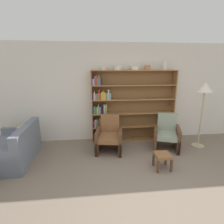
{
  "coord_description": "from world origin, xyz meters",
  "views": [
    {
      "loc": [
        -0.98,
        -2.39,
        2.09
      ],
      "look_at": [
        -0.51,
        2.03,
        0.95
      ],
      "focal_mm": 28.0,
      "sensor_mm": 36.0,
      "label": 1
    }
  ],
  "objects": [
    {
      "name": "bookshelf",
      "position": [
        -0.07,
        2.39,
        1.0
      ],
      "size": [
        2.36,
        0.3,
        2.02
      ],
      "color": "olive",
      "rests_on": "ground"
    },
    {
      "name": "bowl_brass",
      "position": [
        0.49,
        2.37,
        2.09
      ],
      "size": [
        0.17,
        0.17,
        0.12
      ],
      "color": "#C67547",
      "rests_on": "bookshelf"
    },
    {
      "name": "footstool",
      "position": [
        0.42,
        0.78,
        0.27
      ],
      "size": [
        0.32,
        0.32,
        0.34
      ],
      "color": "brown",
      "rests_on": "ground"
    },
    {
      "name": "couch",
      "position": [
        -2.82,
        1.47,
        0.29
      ],
      "size": [
        0.97,
        1.49,
        0.83
      ],
      "rotation": [
        0.0,
        0.0,
        1.6
      ],
      "color": "slate",
      "rests_on": "ground"
    },
    {
      "name": "armchair_cushioned",
      "position": [
        0.91,
        1.75,
        0.38
      ],
      "size": [
        0.83,
        0.86,
        0.9
      ],
      "rotation": [
        0.0,
        0.0,
        2.8
      ],
      "color": "brown",
      "rests_on": "ground"
    },
    {
      "name": "ground_plane",
      "position": [
        0.0,
        0.0,
        0.0
      ],
      "size": [
        24.0,
        24.0,
        0.0
      ],
      "primitive_type": "plane",
      "color": "#7A6B5B"
    },
    {
      "name": "bowl_olive",
      "position": [
        -0.32,
        2.37,
        2.09
      ],
      "size": [
        0.23,
        0.23,
        0.12
      ],
      "color": "silver",
      "rests_on": "bookshelf"
    },
    {
      "name": "bowl_terracotta",
      "position": [
        0.15,
        2.37,
        2.08
      ],
      "size": [
        0.26,
        0.26,
        0.11
      ],
      "color": "silver",
      "rests_on": "bookshelf"
    },
    {
      "name": "floor_lamp",
      "position": [
        1.83,
        1.76,
        1.49
      ],
      "size": [
        0.39,
        0.39,
        1.73
      ],
      "color": "tan",
      "rests_on": "ground"
    },
    {
      "name": "vase_tall",
      "position": [
        0.98,
        2.37,
        2.13
      ],
      "size": [
        0.13,
        0.13,
        0.24
      ],
      "color": "silver",
      "rests_on": "bookshelf"
    },
    {
      "name": "wall_back",
      "position": [
        0.0,
        2.56,
        1.38
      ],
      "size": [
        12.0,
        0.06,
        2.75
      ],
      "color": "silver",
      "rests_on": "ground"
    },
    {
      "name": "armchair_leather",
      "position": [
        -0.6,
        1.76,
        0.38
      ],
      "size": [
        0.75,
        0.78,
        0.9
      ],
      "rotation": [
        0.0,
        0.0,
        2.97
      ],
      "color": "brown",
      "rests_on": "ground"
    },
    {
      "name": "bowl_sage",
      "position": [
        -0.7,
        2.37,
        2.07
      ],
      "size": [
        0.18,
        0.18,
        0.08
      ],
      "color": "silver",
      "rests_on": "bookshelf"
    }
  ]
}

